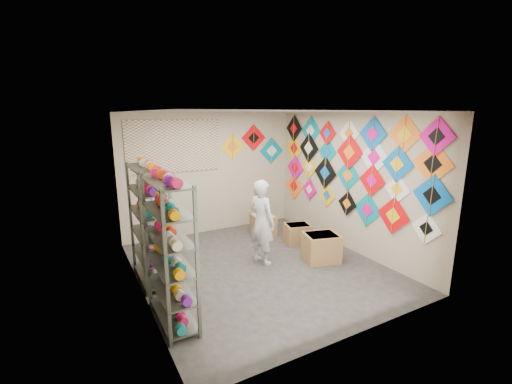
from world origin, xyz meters
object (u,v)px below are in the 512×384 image
shelf_rack_front (170,252)px  carton_c (263,225)px  carton_a (321,247)px  carton_b (297,234)px  shelf_rack_back (148,224)px  shopkeeper (262,222)px

shelf_rack_front → carton_c: shelf_rack_front is taller
carton_a → carton_b: size_ratio=1.21×
shelf_rack_front → carton_c: bearing=40.2°
carton_a → carton_c: bearing=113.8°
shelf_rack_back → carton_b: (3.05, 0.16, -0.74)m
shelf_rack_front → shopkeeper: bearing=27.6°
shelf_rack_back → shelf_rack_front: bearing=-90.0°
shelf_rack_back → carton_c: bearing=19.9°
shopkeeper → carton_b: 1.35m
shopkeeper → carton_a: bearing=-131.2°
shopkeeper → carton_a: shopkeeper is taller
shopkeeper → carton_b: (1.13, 0.46, -0.57)m
carton_c → carton_a: bearing=-73.9°
carton_b → carton_c: carton_c is taller
shelf_rack_front → carton_b: 3.46m
shelf_rack_front → carton_a: (2.92, 0.54, -0.69)m
carton_a → shelf_rack_back: bearing=-178.7°
shopkeeper → carton_c: (0.77, 1.27, -0.55)m
shelf_rack_back → carton_c: shelf_rack_back is taller
shelf_rack_front → carton_a: 3.05m
carton_a → carton_b: (0.13, 0.92, -0.05)m
carton_a → shelf_rack_front: bearing=-153.6°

